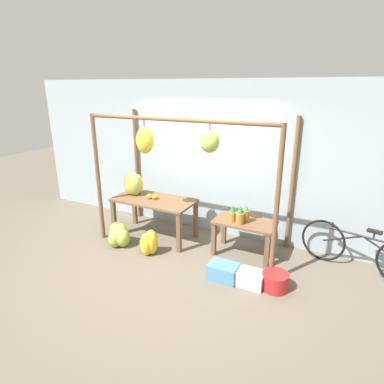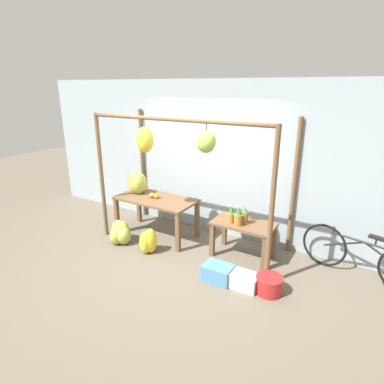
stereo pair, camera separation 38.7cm
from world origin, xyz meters
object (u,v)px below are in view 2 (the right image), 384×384
object	(u,v)px
banana_pile_ground_left	(120,233)
parked_bicycle	(362,257)
fruit_crate_purple	(244,281)
blue_bucket	(269,285)
banana_pile_on_table	(137,183)
orange_pile	(154,196)
banana_pile_ground_right	(148,242)
pineapple_cluster	(238,216)
fruit_crate_white	(218,273)

from	to	relation	value
banana_pile_ground_left	parked_bicycle	xyz separation A→B (m)	(3.78, 0.94, 0.18)
parked_bicycle	fruit_crate_purple	size ratio (longest dim) A/B	4.55
fruit_crate_purple	parked_bicycle	bearing A→B (deg)	38.35
blue_bucket	banana_pile_ground_left	bearing A→B (deg)	178.69
parked_bicycle	banana_pile_ground_left	bearing A→B (deg)	-166.04
banana_pile_ground_left	blue_bucket	size ratio (longest dim) A/B	1.40
banana_pile_on_table	orange_pile	size ratio (longest dim) A/B	2.20
banana_pile_on_table	banana_pile_ground_right	bearing A→B (deg)	-41.92
fruit_crate_purple	banana_pile_ground_right	bearing A→B (deg)	176.57
pineapple_cluster	banana_pile_ground_right	world-z (taller)	pineapple_cluster
banana_pile_on_table	banana_pile_ground_left	size ratio (longest dim) A/B	0.85
banana_pile_ground_right	fruit_crate_purple	distance (m)	1.79
pineapple_cluster	banana_pile_ground_right	xyz separation A→B (m)	(-1.35, -0.62, -0.53)
banana_pile_ground_left	parked_bicycle	size ratio (longest dim) A/B	0.30
banana_pile_ground_right	fruit_crate_purple	xyz separation A→B (m)	(1.78, -0.11, -0.08)
orange_pile	parked_bicycle	size ratio (longest dim) A/B	0.11
pineapple_cluster	parked_bicycle	size ratio (longest dim) A/B	0.19
pineapple_cluster	fruit_crate_white	bearing A→B (deg)	-87.44
banana_pile_ground_left	orange_pile	bearing A→B (deg)	58.37
banana_pile_on_table	fruit_crate_white	xyz separation A→B (m)	(2.10, -0.78, -0.83)
orange_pile	parked_bicycle	distance (m)	3.47
fruit_crate_purple	fruit_crate_white	bearing A→B (deg)	-176.36
parked_bicycle	banana_pile_ground_right	bearing A→B (deg)	-162.92
fruit_crate_white	blue_bucket	bearing A→B (deg)	7.14
fruit_crate_white	blue_bucket	size ratio (longest dim) A/B	1.15
orange_pile	blue_bucket	distance (m)	2.58
banana_pile_on_table	fruit_crate_white	distance (m)	2.39
fruit_crate_purple	banana_pile_on_table	bearing A→B (deg)	163.21
fruit_crate_white	parked_bicycle	world-z (taller)	parked_bicycle
fruit_crate_white	blue_bucket	distance (m)	0.74
orange_pile	parked_bicycle	world-z (taller)	orange_pile
orange_pile	pineapple_cluster	xyz separation A→B (m)	(1.65, 0.03, -0.06)
blue_bucket	parked_bicycle	distance (m)	1.45
banana_pile_ground_right	fruit_crate_white	distance (m)	1.39
banana_pile_on_table	parked_bicycle	world-z (taller)	banana_pile_on_table
banana_pile_ground_right	fruit_crate_purple	bearing A→B (deg)	-3.43
fruit_crate_white	blue_bucket	xyz separation A→B (m)	(0.73, 0.09, 0.00)
pineapple_cluster	blue_bucket	distance (m)	1.17
banana_pile_ground_right	blue_bucket	distance (m)	2.11
pineapple_cluster	banana_pile_ground_right	size ratio (longest dim) A/B	0.75
banana_pile_on_table	blue_bucket	size ratio (longest dim) A/B	1.19
parked_bicycle	fruit_crate_white	bearing A→B (deg)	-147.97
blue_bucket	parked_bicycle	world-z (taller)	parked_bicycle
banana_pile_on_table	pineapple_cluster	xyz separation A→B (m)	(2.07, -0.03, -0.22)
pineapple_cluster	banana_pile_ground_left	bearing A→B (deg)	-163.39
blue_bucket	fruit_crate_purple	world-z (taller)	blue_bucket
orange_pile	banana_pile_ground_right	distance (m)	0.89
banana_pile_ground_left	parked_bicycle	world-z (taller)	parked_bicycle
orange_pile	pineapple_cluster	distance (m)	1.65
parked_bicycle	fruit_crate_purple	xyz separation A→B (m)	(-1.35, -1.07, -0.25)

